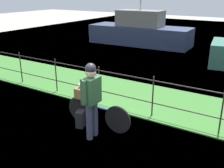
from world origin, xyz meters
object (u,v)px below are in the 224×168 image
(terrier_dog, at_px, (84,85))
(bicycle_main, at_px, (97,113))
(cyclist_person, at_px, (91,95))
(moored_boat_near, at_px, (140,32))
(backpack_on_paving, at_px, (81,119))
(wooden_crate, at_px, (83,93))

(terrier_dog, bearing_deg, bicycle_main, 0.81)
(bicycle_main, bearing_deg, cyclist_person, -68.50)
(cyclist_person, relative_size, moored_boat_near, 0.28)
(backpack_on_paving, relative_size, moored_boat_near, 0.07)
(moored_boat_near, bearing_deg, backpack_on_paving, -71.18)
(terrier_dog, distance_m, cyclist_person, 0.70)
(cyclist_person, relative_size, backpack_on_paving, 4.21)
(wooden_crate, bearing_deg, cyclist_person, -37.78)
(bicycle_main, xyz_separation_m, moored_boat_near, (-3.67, 9.57, 0.40))
(wooden_crate, relative_size, backpack_on_paving, 0.84)
(terrier_dog, xyz_separation_m, cyclist_person, (0.55, -0.44, 0.03))
(terrier_dog, bearing_deg, wooden_crate, -179.19)
(wooden_crate, bearing_deg, terrier_dog, 0.81)
(wooden_crate, xyz_separation_m, cyclist_person, (0.57, -0.44, 0.23))
(wooden_crate, height_order, cyclist_person, cyclist_person)
(backpack_on_paving, distance_m, moored_boat_near, 10.34)
(wooden_crate, xyz_separation_m, moored_boat_near, (-3.28, 9.57, -0.03))
(wooden_crate, distance_m, backpack_on_paving, 0.61)
(wooden_crate, xyz_separation_m, backpack_on_paving, (0.06, -0.20, -0.57))
(wooden_crate, relative_size, moored_boat_near, 0.06)
(wooden_crate, distance_m, terrier_dog, 0.20)
(bicycle_main, bearing_deg, wooden_crate, -179.19)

